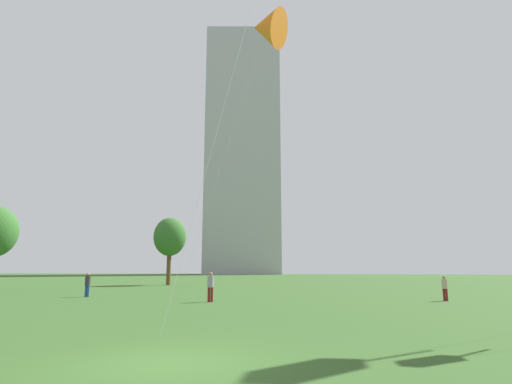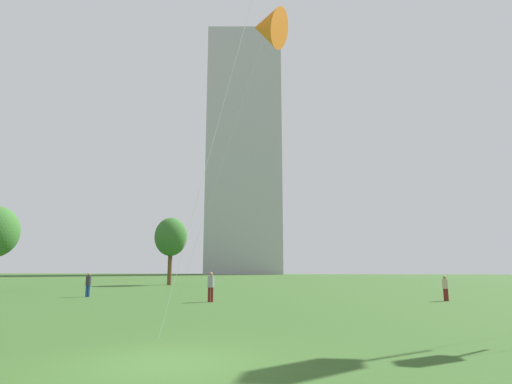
{
  "view_description": "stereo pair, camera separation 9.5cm",
  "coord_description": "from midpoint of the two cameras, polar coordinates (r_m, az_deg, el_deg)",
  "views": [
    {
      "loc": [
        3.62,
        -8.97,
        2.04
      ],
      "look_at": [
        -0.55,
        13.52,
        6.25
      ],
      "focal_mm": 29.02,
      "sensor_mm": 36.0,
      "label": 1
    },
    {
      "loc": [
        3.71,
        -8.95,
        2.04
      ],
      "look_at": [
        -0.55,
        13.52,
        6.25
      ],
      "focal_mm": 29.02,
      "sensor_mm": 36.0,
      "label": 2
    }
  ],
  "objects": [
    {
      "name": "person_standing_1",
      "position": [
        26.19,
        -6.4,
        -12.57
      ],
      "size": [
        0.4,
        0.4,
        1.8
      ],
      "rotation": [
        0.0,
        0.0,
        0.3
      ],
      "color": "maroon",
      "rests_on": "ground"
    },
    {
      "name": "ground",
      "position": [
        9.9,
        -12.43,
        -22.09
      ],
      "size": [
        280.0,
        280.0,
        0.0
      ],
      "primitive_type": "plane",
      "color": "#335623"
    },
    {
      "name": "person_standing_0",
      "position": [
        29.33,
        24.48,
        -11.75
      ],
      "size": [
        0.35,
        0.35,
        1.56
      ],
      "rotation": [
        0.0,
        0.0,
        2.58
      ],
      "color": "maroon",
      "rests_on": "ground"
    },
    {
      "name": "kite_flying_2",
      "position": [
        33.12,
        1.39,
        21.67
      ],
      "size": [
        10.16,
        7.55,
        21.39
      ],
      "color": "silver",
      "rests_on": "ground"
    },
    {
      "name": "person_standing_4",
      "position": [
        32.9,
        -22.27,
        -11.52
      ],
      "size": [
        0.38,
        0.38,
        1.71
      ],
      "rotation": [
        0.0,
        0.0,
        0.19
      ],
      "color": "#1E478C",
      "rests_on": "ground"
    },
    {
      "name": "distant_highrise_0",
      "position": [
        151.51,
        -1.79,
        5.46
      ],
      "size": [
        29.55,
        26.73,
        87.13
      ],
      "primitive_type": "cube",
      "rotation": [
        0.0,
        0.0,
        0.19
      ],
      "color": "#A8A8AD",
      "rests_on": "ground"
    },
    {
      "name": "park_tree_1",
      "position": [
        53.0,
        -11.84,
        -6.11
      ],
      "size": [
        4.01,
        4.01,
        8.29
      ],
      "color": "brown",
      "rests_on": "ground"
    }
  ]
}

